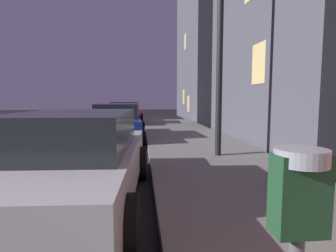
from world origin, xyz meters
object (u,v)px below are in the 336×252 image
parking_meter (297,232)px  car_blue (117,122)px  car_silver (77,160)px  street_lamp (221,9)px  car_red (126,114)px

parking_meter → car_blue: 9.91m
parking_meter → car_silver: (-1.52, 3.17, -0.41)m
car_silver → parking_meter: bearing=-64.3°
car_silver → street_lamp: street_lamp is taller
street_lamp → parking_meter: bearing=-103.5°
car_red → street_lamp: bearing=-73.6°
parking_meter → street_lamp: bearing=76.5°
street_lamp → car_blue: bearing=127.3°
parking_meter → car_silver: bearing=115.7°
car_silver → car_blue: 6.61m
car_red → parking_meter: bearing=-84.5°
car_silver → car_red: (-0.00, 12.76, -0.01)m
car_blue → street_lamp: 5.77m
car_red → street_lamp: size_ratio=0.80×
car_blue → street_lamp: (2.94, -3.86, 3.12)m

